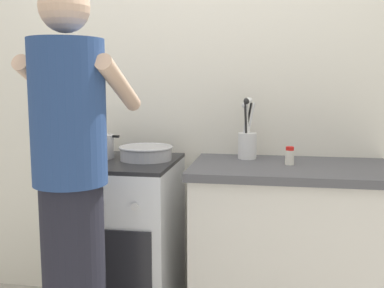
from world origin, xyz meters
TOP-DOWN VIEW (x-y plane):
  - back_wall at (0.20, 0.50)m, footprint 3.20×0.10m
  - countertop at (0.55, 0.15)m, footprint 1.00×0.60m
  - stove_range at (-0.35, 0.15)m, footprint 0.60×0.62m
  - pot at (-0.49, 0.20)m, footprint 0.25×0.19m
  - mixing_bowl at (-0.21, 0.19)m, footprint 0.29×0.29m
  - utensil_crock at (0.32, 0.32)m, footprint 0.10×0.10m
  - spice_bottle at (0.54, 0.17)m, footprint 0.04×0.04m
  - person at (-0.36, -0.42)m, footprint 0.41×0.50m

SIDE VIEW (x-z plane):
  - stove_range at x=-0.35m, z-range 0.00..0.90m
  - countertop at x=0.55m, z-range 0.00..0.90m
  - person at x=-0.36m, z-range 0.01..1.71m
  - mixing_bowl at x=-0.21m, z-range 0.90..0.98m
  - spice_bottle at x=0.54m, z-range 0.90..0.99m
  - pot at x=-0.49m, z-range 0.90..1.03m
  - utensil_crock at x=0.32m, z-range 0.84..1.17m
  - back_wall at x=0.20m, z-range 0.00..2.50m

